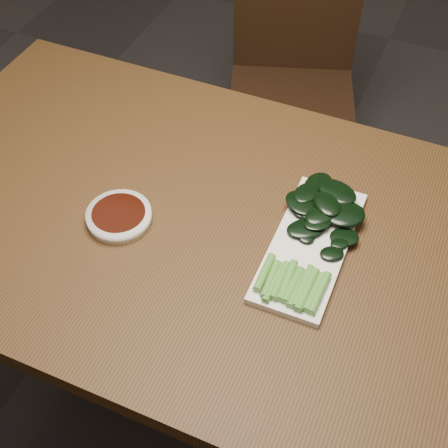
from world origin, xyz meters
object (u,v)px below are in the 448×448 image
Objects in this scene: sauce_bowl at (119,216)px; serving_plate at (310,246)px; chair_far at (293,75)px; table at (222,248)px; gai_lan at (316,227)px.

sauce_bowl is 0.37m from serving_plate.
chair_far is at bearing 109.88° from serving_plate.
table is at bearing -100.06° from chair_far.
chair_far is at bearing 87.14° from sauce_bowl.
sauce_bowl is 0.38m from gai_lan.
sauce_bowl is (-0.19, -0.07, 0.08)m from table.
chair_far is 2.64× the size of gai_lan.
gai_lan reaches higher than sauce_bowl.
gai_lan is at bearing -88.43° from chair_far.
serving_plate reaches higher than table.
table is 11.15× the size of sauce_bowl.
table is 1.57× the size of chair_far.
gai_lan is (0.00, 0.03, 0.02)m from serving_plate.
chair_far reaches higher than gai_lan.
chair_far is 0.96m from serving_plate.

